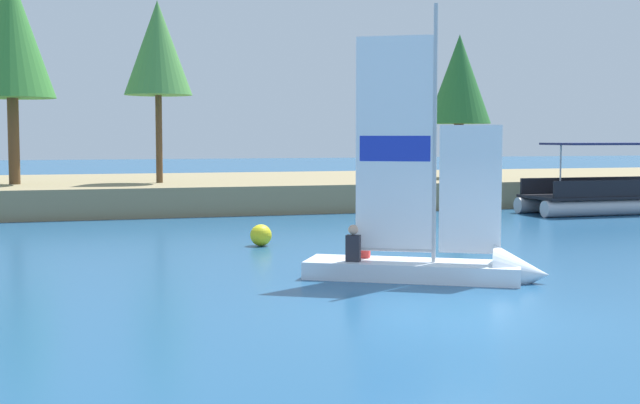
{
  "coord_description": "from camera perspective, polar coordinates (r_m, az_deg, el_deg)",
  "views": [
    {
      "loc": [
        -5.9,
        -12.41,
        2.85
      ],
      "look_at": [
        0.43,
        8.45,
        1.2
      ],
      "focal_mm": 48.4,
      "sensor_mm": 36.0,
      "label": 1
    }
  ],
  "objects": [
    {
      "name": "shoreline_tree_centre",
      "position": [
        34.71,
        -19.76,
        10.37
      ],
      "size": [
        3.19,
        3.19,
        8.03
      ],
      "color": "brown",
      "rests_on": "shore_bank"
    },
    {
      "name": "shore_bank",
      "position": [
        37.16,
        -7.71,
        0.71
      ],
      "size": [
        80.0,
        12.47,
        1.06
      ],
      "primitive_type": "cube",
      "color": "#897A56",
      "rests_on": "ground"
    },
    {
      "name": "shoreline_tree_right",
      "position": [
        38.42,
        9.2,
        7.96
      ],
      "size": [
        2.78,
        2.78,
        6.24
      ],
      "color": "brown",
      "rests_on": "shore_bank"
    },
    {
      "name": "channel_buoy",
      "position": [
        22.6,
        -3.93,
        -2.2
      ],
      "size": [
        0.57,
        0.57,
        0.57
      ],
      "primitive_type": "sphere",
      "color": "yellow",
      "rests_on": "ground"
    },
    {
      "name": "ground_plane",
      "position": [
        14.03,
        8.44,
        -7.44
      ],
      "size": [
        200.0,
        200.0,
        0.0
      ],
      "primitive_type": "plane",
      "color": "navy"
    },
    {
      "name": "sailboat",
      "position": [
        17.35,
        8.71,
        -3.83
      ],
      "size": [
        4.76,
        3.47,
        5.86
      ],
      "rotation": [
        0.0,
        0.0,
        -0.53
      ],
      "color": "silver",
      "rests_on": "ground"
    },
    {
      "name": "pontoon_boat",
      "position": [
        33.84,
        18.19,
        0.41
      ],
      "size": [
        6.11,
        2.46,
        2.63
      ],
      "rotation": [
        0.0,
        0.0,
        0.01
      ],
      "color": "#B2B2B7",
      "rests_on": "ground"
    },
    {
      "name": "shoreline_tree_midright",
      "position": [
        34.31,
        -10.68,
        9.94
      ],
      "size": [
        2.62,
        2.62,
        7.03
      ],
      "color": "brown",
      "rests_on": "shore_bank"
    }
  ]
}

